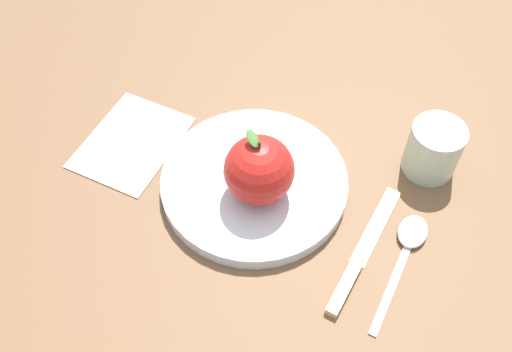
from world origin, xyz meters
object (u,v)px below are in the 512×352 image
cup (434,147)px  spoon (408,244)px  linen_napkin (132,142)px  knife (359,259)px  apple (259,170)px  dinner_plate (256,180)px

cup → spoon: cup is taller
spoon → linen_napkin: spoon is taller
knife → apple: bearing=5.8°
linen_napkin → dinner_plate: bearing=-160.2°
cup → apple: bearing=55.9°
knife → spoon: spoon is taller
cup → linen_napkin: 0.39m
cup → spoon: bearing=112.3°
dinner_plate → apple: 0.05m
cup → linen_napkin: size_ratio=0.48×
spoon → linen_napkin: bearing=18.0°
apple → cup: (-0.13, -0.18, -0.02)m
cup → dinner_plate: bearing=50.4°
spoon → knife: bearing=61.1°
cup → knife: 0.18m
knife → dinner_plate: bearing=0.5°
dinner_plate → cup: (-0.14, -0.17, 0.03)m
apple → knife: apple is taller
knife → linen_napkin: size_ratio=1.28×
knife → linen_napkin: (0.33, 0.06, -0.00)m
linen_napkin → cup: bearing=-143.2°
knife → spoon: size_ratio=1.13×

